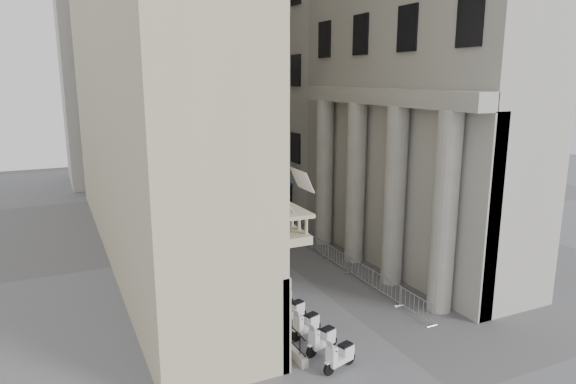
% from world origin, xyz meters
% --- Properties ---
extents(far_building, '(22.00, 10.00, 30.00)m').
position_xyz_m(far_building, '(0.00, 48.00, 15.00)').
color(far_building, '#B9B7AF').
rests_on(far_building, ground).
extents(iron_fence, '(0.30, 28.00, 1.40)m').
position_xyz_m(iron_fence, '(-4.30, 18.00, 0.00)').
color(iron_fence, black).
rests_on(iron_fence, ground).
extents(blue_awning, '(1.60, 3.00, 3.00)m').
position_xyz_m(blue_awning, '(4.15, 26.00, 0.00)').
color(blue_awning, navy).
rests_on(blue_awning, ground).
extents(flag, '(1.00, 1.40, 8.20)m').
position_xyz_m(flag, '(-4.00, 5.00, 0.00)').
color(flag, '#9E0C11').
rests_on(flag, ground).
extents(scooter_0, '(1.50, 0.94, 1.50)m').
position_xyz_m(scooter_0, '(-3.04, 3.42, 0.00)').
color(scooter_0, silver).
rests_on(scooter_0, ground).
extents(scooter_1, '(1.50, 0.94, 1.50)m').
position_xyz_m(scooter_1, '(-3.04, 4.90, 0.00)').
color(scooter_1, silver).
rests_on(scooter_1, ground).
extents(scooter_2, '(1.50, 0.94, 1.50)m').
position_xyz_m(scooter_2, '(-3.04, 6.37, 0.00)').
color(scooter_2, silver).
rests_on(scooter_2, ground).
extents(scooter_3, '(1.50, 0.94, 1.50)m').
position_xyz_m(scooter_3, '(-3.04, 7.85, 0.00)').
color(scooter_3, silver).
rests_on(scooter_3, ground).
extents(scooter_4, '(1.50, 0.94, 1.50)m').
position_xyz_m(scooter_4, '(-3.04, 9.32, 0.00)').
color(scooter_4, silver).
rests_on(scooter_4, ground).
extents(scooter_5, '(1.50, 0.94, 1.50)m').
position_xyz_m(scooter_5, '(-3.04, 10.80, 0.00)').
color(scooter_5, silver).
rests_on(scooter_5, ground).
extents(scooter_6, '(1.50, 0.94, 1.50)m').
position_xyz_m(scooter_6, '(-3.04, 12.27, 0.00)').
color(scooter_6, silver).
rests_on(scooter_6, ground).
extents(scooter_7, '(1.50, 0.94, 1.50)m').
position_xyz_m(scooter_7, '(-3.04, 13.75, 0.00)').
color(scooter_7, silver).
rests_on(scooter_7, ground).
extents(scooter_8, '(1.50, 0.94, 1.50)m').
position_xyz_m(scooter_8, '(-3.04, 15.22, 0.00)').
color(scooter_8, silver).
rests_on(scooter_8, ground).
extents(scooter_9, '(1.50, 0.94, 1.50)m').
position_xyz_m(scooter_9, '(-3.04, 16.70, 0.00)').
color(scooter_9, silver).
rests_on(scooter_9, ground).
extents(scooter_10, '(1.50, 0.94, 1.50)m').
position_xyz_m(scooter_10, '(-3.04, 18.17, 0.00)').
color(scooter_10, silver).
rests_on(scooter_10, ground).
extents(scooter_11, '(1.50, 0.94, 1.50)m').
position_xyz_m(scooter_11, '(-3.04, 19.65, 0.00)').
color(scooter_11, silver).
rests_on(scooter_11, ground).
extents(scooter_12, '(1.50, 0.94, 1.50)m').
position_xyz_m(scooter_12, '(-3.04, 21.12, 0.00)').
color(scooter_12, silver).
rests_on(scooter_12, ground).
extents(scooter_13, '(1.50, 0.94, 1.50)m').
position_xyz_m(scooter_13, '(-3.04, 22.60, 0.00)').
color(scooter_13, silver).
rests_on(scooter_13, ground).
extents(scooter_14, '(1.50, 0.94, 1.50)m').
position_xyz_m(scooter_14, '(-3.04, 24.07, 0.00)').
color(scooter_14, silver).
rests_on(scooter_14, ground).
extents(scooter_15, '(1.50, 0.94, 1.50)m').
position_xyz_m(scooter_15, '(-3.04, 25.55, 0.00)').
color(scooter_15, silver).
rests_on(scooter_15, ground).
extents(barrier_0, '(0.60, 2.40, 1.10)m').
position_xyz_m(barrier_0, '(2.75, 5.90, 0.00)').
color(barrier_0, '#AEB0B6').
rests_on(barrier_0, ground).
extents(barrier_1, '(0.60, 2.40, 1.10)m').
position_xyz_m(barrier_1, '(2.75, 8.40, 0.00)').
color(barrier_1, '#AEB0B6').
rests_on(barrier_1, ground).
extents(barrier_2, '(0.60, 2.40, 1.10)m').
position_xyz_m(barrier_2, '(2.75, 10.90, 0.00)').
color(barrier_2, '#AEB0B6').
rests_on(barrier_2, ground).
extents(barrier_3, '(0.60, 2.40, 1.10)m').
position_xyz_m(barrier_3, '(2.75, 13.40, 0.00)').
color(barrier_3, '#AEB0B6').
rests_on(barrier_3, ground).
extents(barrier_4, '(0.60, 2.40, 1.10)m').
position_xyz_m(barrier_4, '(2.75, 15.90, 0.00)').
color(barrier_4, '#AEB0B6').
rests_on(barrier_4, ground).
extents(barrier_5, '(0.60, 2.40, 1.10)m').
position_xyz_m(barrier_5, '(2.75, 18.40, 0.00)').
color(barrier_5, '#AEB0B6').
rests_on(barrier_5, ground).
extents(security_tent, '(3.74, 3.74, 3.04)m').
position_xyz_m(security_tent, '(-2.79, 24.29, 2.54)').
color(security_tent, silver).
rests_on(security_tent, ground).
extents(street_lamp, '(2.34, 1.07, 7.58)m').
position_xyz_m(street_lamp, '(-2.66, 22.70, 4.48)').
color(street_lamp, gray).
rests_on(street_lamp, ground).
extents(info_kiosk, '(0.52, 0.83, 1.70)m').
position_xyz_m(info_kiosk, '(-3.11, 19.83, 0.86)').
color(info_kiosk, black).
rests_on(info_kiosk, ground).
extents(pedestrian_a, '(0.78, 0.56, 2.02)m').
position_xyz_m(pedestrian_a, '(0.19, 24.35, 1.01)').
color(pedestrian_a, black).
rests_on(pedestrian_a, ground).
extents(pedestrian_b, '(1.12, 1.03, 1.85)m').
position_xyz_m(pedestrian_b, '(2.89, 32.50, 0.92)').
color(pedestrian_b, black).
rests_on(pedestrian_b, ground).
extents(pedestrian_c, '(0.82, 0.55, 1.64)m').
position_xyz_m(pedestrian_c, '(0.06, 29.89, 0.82)').
color(pedestrian_c, black).
rests_on(pedestrian_c, ground).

